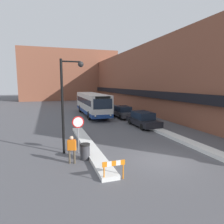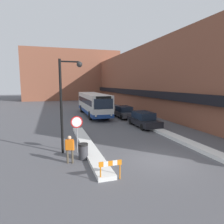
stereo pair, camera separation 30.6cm
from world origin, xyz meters
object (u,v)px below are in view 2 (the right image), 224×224
Objects in this scene: parked_car_middle at (124,112)px; pedestrian at (70,147)px; city_bus at (93,103)px; stop_sign at (77,126)px; construction_barricade at (110,167)px; trash_bin at (83,151)px; street_lamp at (66,95)px; parked_car_front at (144,119)px.

pedestrian reaches higher than parked_car_middle.
city_bus is 2.64× the size of parked_car_middle.
city_bus reaches higher than stop_sign.
parked_car_middle is at bearing -42.35° from city_bus.
construction_barricade is at bearing -40.91° from pedestrian.
city_bus is 15.52m from stop_sign.
pedestrian reaches higher than trash_bin.
street_lamp is at bearing 107.34° from pedestrian.
construction_barricade is (1.60, -4.44, -3.05)m from street_lamp.
parked_car_front is 11.24m from pedestrian.
construction_barricade is (-3.20, -19.18, -1.03)m from city_bus.
city_bus reaches higher than pedestrian.
stop_sign is 4.48m from construction_barricade.
stop_sign is (-7.64, -6.00, 0.99)m from parked_car_front.
stop_sign is 2.07m from street_lamp.
stop_sign is 1.92m from pedestrian.
parked_car_front is 2.99× the size of pedestrian.
pedestrian is (-0.62, -1.63, -0.80)m from stop_sign.
parked_car_middle is 15.77m from pedestrian.
street_lamp reaches higher than construction_barricade.
parked_car_front is 9.76m from stop_sign.
stop_sign reaches higher than pedestrian.
city_bus is 15.63m from street_lamp.
pedestrian reaches higher than construction_barricade.
parked_car_front is at bearing 44.20° from trash_bin.
street_lamp is at bearing 119.19° from trash_bin.
street_lamp reaches higher than parked_car_front.
construction_barricade is (-6.65, -16.03, -0.09)m from parked_car_middle.
parked_car_front is 4.32× the size of construction_barricade.
trash_bin reaches higher than construction_barricade.
city_bus reaches higher than trash_bin.
construction_barricade is (0.99, -4.23, -1.09)m from stop_sign.
street_lamp is at bearing -125.46° from parked_car_middle.
parked_car_middle reaches higher than trash_bin.
parked_car_middle is 14.09m from stop_sign.
city_bus is at bearing 80.53° from construction_barricade.
street_lamp is 3.32m from pedestrian.
trash_bin is (0.81, 0.39, -0.48)m from pedestrian.
city_bus is at bearing 111.11° from parked_car_front.
parked_car_front is 12.20m from construction_barricade.
parked_car_front is at bearing 60.15° from pedestrian.
parked_car_middle is 1.83× the size of stop_sign.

